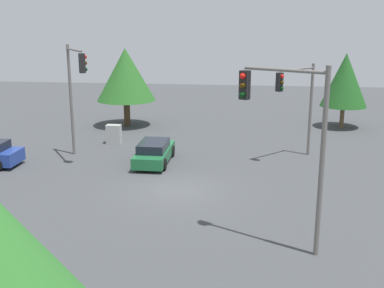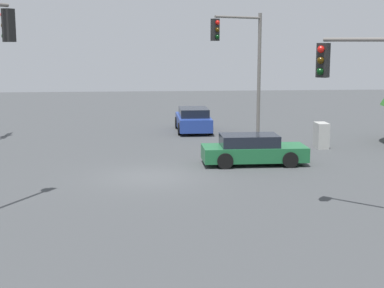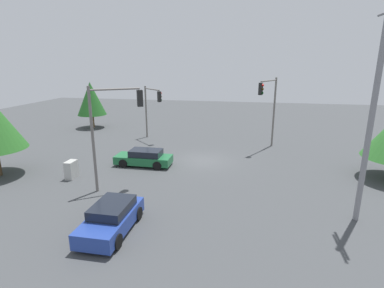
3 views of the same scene
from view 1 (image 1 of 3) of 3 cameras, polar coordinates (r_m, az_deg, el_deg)
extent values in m
plane|color=#424447|center=(23.71, -1.74, -5.52)|extent=(80.00, 80.00, 0.00)
cube|color=#1E6638|center=(28.20, -4.48, -1.21)|extent=(1.73, 4.50, 0.63)
cube|color=black|center=(27.84, -4.59, -0.22)|extent=(1.52, 2.48, 0.50)
cylinder|color=black|center=(29.73, -5.49, -0.74)|extent=(0.22, 0.68, 0.68)
cylinder|color=black|center=(29.42, -2.37, -0.84)|extent=(0.22, 0.68, 0.68)
cylinder|color=black|center=(27.12, -6.76, -2.27)|extent=(0.22, 0.68, 0.68)
cylinder|color=black|center=(26.78, -3.34, -2.41)|extent=(0.22, 0.68, 0.68)
cylinder|color=black|center=(30.18, -20.52, -1.35)|extent=(0.71, 0.22, 0.71)
cylinder|color=slate|center=(30.17, 13.88, 3.94)|extent=(0.18, 0.18, 5.62)
cylinder|color=slate|center=(28.63, 12.36, 8.66)|extent=(2.16, 2.26, 0.12)
cube|color=black|center=(27.54, 10.32, 7.23)|extent=(0.44, 0.44, 1.05)
sphere|color=red|center=(27.39, 10.63, 7.89)|extent=(0.22, 0.22, 0.22)
sphere|color=#392605|center=(27.43, 10.60, 7.19)|extent=(0.22, 0.22, 0.22)
sphere|color=black|center=(27.48, 10.57, 6.50)|extent=(0.22, 0.22, 0.22)
cylinder|color=slate|center=(16.91, 15.14, -2.38)|extent=(0.18, 0.18, 6.70)
cylinder|color=slate|center=(16.90, 10.92, 8.59)|extent=(2.76, 1.58, 0.12)
cube|color=black|center=(17.67, 6.27, 6.97)|extent=(0.43, 0.41, 1.05)
sphere|color=red|center=(17.48, 6.02, 8.00)|extent=(0.22, 0.22, 0.22)
sphere|color=#392605|center=(17.52, 5.99, 6.91)|extent=(0.22, 0.22, 0.22)
sphere|color=black|center=(17.56, 5.96, 5.82)|extent=(0.22, 0.22, 0.22)
cylinder|color=slate|center=(30.25, -14.15, 5.01)|extent=(0.18, 0.18, 6.72)
cylinder|color=slate|center=(28.43, -13.79, 10.77)|extent=(1.84, 2.60, 0.12)
cube|color=black|center=(26.99, -12.91, 9.32)|extent=(0.42, 0.44, 1.05)
sphere|color=red|center=(27.01, -12.59, 10.05)|extent=(0.22, 0.22, 0.22)
sphere|color=#392605|center=(27.03, -12.55, 9.34)|extent=(0.22, 0.22, 0.22)
sphere|color=black|center=(27.06, -12.51, 8.63)|extent=(0.22, 0.22, 0.22)
cube|color=#B2B2AD|center=(32.91, -9.25, 1.16)|extent=(0.98, 0.57, 1.28)
cylinder|color=#4C3823|center=(38.28, -7.71, 3.66)|extent=(0.49, 0.49, 2.03)
cone|color=#286623|center=(37.84, -7.86, 8.16)|extent=(4.54, 4.54, 4.02)
cylinder|color=brown|center=(39.19, 17.35, 3.10)|extent=(0.33, 0.33, 1.66)
cone|color=#1E561E|center=(38.76, 17.67, 7.25)|extent=(3.52, 3.52, 4.06)
camera|label=2|loc=(29.19, 48.67, 4.16)|focal=55.00mm
camera|label=3|loc=(32.94, -49.83, 9.40)|focal=28.00mm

